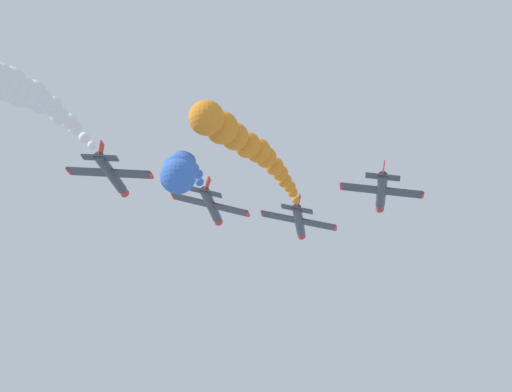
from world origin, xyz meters
TOP-DOWN VIEW (x-y plane):
  - airplane_lead at (4.48, 7.85)m, footprint 9.36×10.35m
  - smoke_trail_lead at (0.41, -17.00)m, footprint 8.44×25.23m
  - airplane_left_inner at (-5.41, 1.29)m, footprint 9.27×10.35m
  - smoke_trail_left_inner at (-3.86, -22.68)m, footprint 4.31×23.31m
  - airplane_right_inner at (14.37, 1.10)m, footprint 9.49×10.35m
  - airplane_left_outer at (-14.96, -7.51)m, footprint 9.55×10.35m
  - smoke_trail_left_outer at (-14.66, -33.08)m, footprint 3.21×25.90m

SIDE VIEW (x-z plane):
  - smoke_trail_left_inner at x=-3.86m, z-range 76.82..87.37m
  - smoke_trail_left_outer at x=-14.66m, z-range 80.28..88.73m
  - smoke_trail_lead at x=0.41m, z-range 85.50..88.98m
  - airplane_left_inner at x=-5.41m, z-range 86.39..89.72m
  - airplane_lead at x=4.48m, z-range 86.50..89.66m
  - airplane_left_outer at x=-14.96m, z-range 87.49..90.01m
  - airplane_right_inner at x=14.37m, z-range 87.46..90.26m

